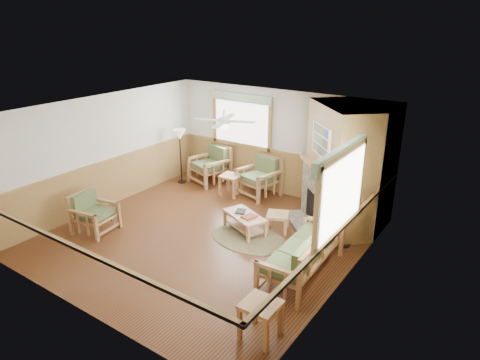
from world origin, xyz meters
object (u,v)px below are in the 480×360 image
Objects in this scene: sofa at (303,251)px; floor_lamp_right at (347,209)px; armchair_left at (94,213)px; coffee_table at (245,223)px; end_table_chairs at (231,185)px; armchair_back_right at (259,177)px; footstool at (278,222)px; armchair_back_left at (210,165)px; end_table_sofa at (260,320)px; floor_lamp_left at (181,156)px.

floor_lamp_right reaches higher than sofa.
coffee_table is (2.66, 1.80, -0.23)m from armchair_left.
end_table_chairs is 0.34× the size of floor_lamp_right.
coffee_table is 0.62× the size of floor_lamp_right.
footstool is (1.40, -1.44, -0.30)m from armchair_back_right.
sofa is 4.54m from armchair_left.
floor_lamp_right is (4.67, 2.45, 0.38)m from armchair_left.
armchair_back_left is 0.63× the size of floor_lamp_right.
floor_lamp_right is (0.25, 1.41, 0.35)m from sofa.
armchair_back_right is 1.71× the size of end_table_sofa.
armchair_back_right reaches higher than armchair_left.
armchair_back_right is 2.17× the size of footstool.
end_table_chairs is at bearing -127.61° from sofa.
armchair_back_right is 0.66× the size of floor_lamp_left.
armchair_back_right is at bearing 34.73° from end_table_chairs.
floor_lamp_right is at bearing 90.00° from end_table_sofa.
end_table_sofa is at bearing -28.84° from coffee_table.
sofa is 1.93m from coffee_table.
armchair_left is 4.73m from end_table_sofa.
coffee_table is (-1.75, 0.76, -0.27)m from sofa.
floor_lamp_left is (-1.67, -0.03, 0.49)m from end_table_chairs.
armchair_left reaches higher than end_table_sofa.
armchair_back_right reaches higher than end_table_chairs.
floor_lamp_right reaches higher than armchair_back_left.
footstool is at bearing -137.75° from sofa.
floor_lamp_right reaches higher than coffee_table.
coffee_table is at bearing -46.00° from end_table_chairs.
floor_lamp_left is at bearing 141.80° from end_table_sofa.
sofa is at bearing -24.43° from floor_lamp_left.
armchair_left is 3.22m from coffee_table.
end_table_chairs is 5.31m from end_table_sofa.
armchair_left is 3.29m from floor_lamp_left.
armchair_left is at bearing -82.38° from floor_lamp_left.
floor_lamp_left is at bearing -178.87° from end_table_chairs.
end_table_sofa is 0.38× the size of floor_lamp_left.
armchair_back_left is 1.61m from armchair_back_right.
floor_lamp_right reaches higher than footstool.
armchair_left reaches higher than coffee_table.
armchair_back_left reaches higher than end_table_chairs.
sofa is at bearing -85.77° from armchair_left.
sofa reaches higher than end_table_sofa.
end_table_sofa is 6.51m from floor_lamp_left.
armchair_back_left reaches higher than coffee_table.
floor_lamp_right is at bearing -8.87° from floor_lamp_left.
coffee_table is 1.83× the size of end_table_chairs.
end_table_sofa is (2.00, -2.56, 0.09)m from coffee_table.
end_table_chairs is (-3.18, 2.24, -0.19)m from sofa.
armchair_back_right is at bearing 156.41° from floor_lamp_right.
floor_lamp_right is at bearing -10.29° from armchair_back_right.
sofa reaches higher than footstool.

